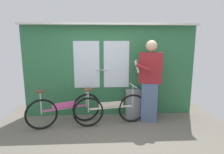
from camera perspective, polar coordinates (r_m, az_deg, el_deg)
ground_plane at (r=3.69m, az=0.32°, el=-18.38°), size 5.06×4.05×0.04m
train_door_wall at (r=4.49m, az=-0.72°, el=2.59°), size 4.06×0.28×2.18m
bicycle_near_door at (r=4.09m, az=-0.42°, el=-9.72°), size 1.60×0.47×0.86m
bicycle_leaning_behind at (r=4.18m, az=-14.19°, el=-9.59°), size 1.49×0.72×0.86m
passenger_reading_newspaper at (r=4.19m, az=11.45°, el=-0.76°), size 0.64×0.59×1.81m
trash_bin_by_wall at (r=4.53m, az=6.31°, el=-8.03°), size 0.33×0.28×0.65m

